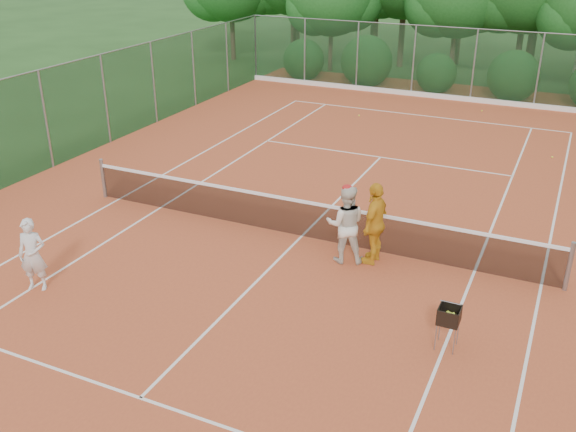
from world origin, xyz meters
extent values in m
plane|color=#204719|center=(0.00, 0.00, 0.00)|extent=(120.00, 120.00, 0.00)
cube|color=#B7502A|center=(0.00, 0.00, 0.01)|extent=(18.00, 36.00, 0.02)
cylinder|color=gray|center=(-5.94, 0.00, 0.57)|extent=(0.10, 0.10, 1.10)
cylinder|color=gray|center=(5.94, 0.00, 0.57)|extent=(0.10, 0.10, 1.10)
cube|color=black|center=(0.00, 0.00, 0.48)|extent=(11.87, 0.03, 0.86)
cube|color=white|center=(0.00, 0.00, 0.95)|extent=(11.87, 0.04, 0.07)
imported|color=silver|center=(-3.99, -4.50, 0.80)|extent=(0.67, 0.56, 1.56)
imported|color=silver|center=(1.36, -0.70, 0.92)|extent=(1.05, 0.94, 1.80)
ellipsoid|color=#B41818|center=(1.36, -0.70, 1.78)|extent=(0.22, 0.22, 0.14)
imported|color=gold|center=(1.95, -0.46, 0.96)|extent=(0.55, 1.14, 1.88)
cylinder|color=gray|center=(3.96, -3.17, 0.28)|extent=(0.02, 0.02, 0.53)
cylinder|color=gray|center=(4.29, -2.84, 0.28)|extent=(0.02, 0.02, 0.53)
cube|color=black|center=(4.12, -3.01, 0.70)|extent=(0.36, 0.36, 0.31)
sphere|color=#DAEF37|center=(-2.23, 10.74, 0.05)|extent=(0.07, 0.07, 0.07)
sphere|color=gold|center=(2.04, 13.48, 0.05)|extent=(0.07, 0.07, 0.07)
sphere|color=yellow|center=(5.06, 8.65, 0.05)|extent=(0.07, 0.07, 0.07)
cube|color=white|center=(0.00, 11.88, 0.02)|extent=(11.03, 0.06, 0.01)
cube|color=white|center=(-5.49, 0.00, 0.02)|extent=(0.06, 23.77, 0.01)
cube|color=white|center=(5.49, 0.00, 0.02)|extent=(0.06, 23.77, 0.01)
cube|color=white|center=(-4.11, 0.00, 0.02)|extent=(0.06, 23.77, 0.01)
cube|color=white|center=(4.11, 0.00, 0.02)|extent=(0.06, 23.77, 0.01)
cube|color=white|center=(0.00, 6.40, 0.02)|extent=(8.23, 0.06, 0.01)
cube|color=white|center=(0.00, -6.40, 0.02)|extent=(8.23, 0.06, 0.01)
cube|color=white|center=(0.00, 0.00, 0.02)|extent=(0.06, 12.80, 0.01)
cube|color=#19381E|center=(0.00, 15.00, 1.52)|extent=(18.00, 0.02, 3.00)
cylinder|color=gray|center=(-9.00, 15.00, 1.52)|extent=(0.07, 0.07, 3.00)
cylinder|color=gray|center=(-9.00, 15.00, 1.52)|extent=(0.07, 0.07, 3.00)
cylinder|color=brown|center=(-12.50, 19.00, 1.88)|extent=(0.26, 0.26, 3.75)
cylinder|color=brown|center=(-9.50, 20.50, 2.20)|extent=(0.30, 0.30, 4.40)
cylinder|color=brown|center=(-6.50, 18.50, 1.60)|extent=(0.22, 0.22, 3.20)
cylinder|color=brown|center=(-3.50, 21.00, 2.25)|extent=(0.31, 0.31, 4.50)
cylinder|color=brown|center=(-0.50, 19.50, 1.75)|extent=(0.24, 0.24, 3.50)
cylinder|color=brown|center=(2.50, 20.00, 2.05)|extent=(0.28, 0.28, 4.10)
camera|label=1|loc=(5.53, -12.76, 6.90)|focal=40.00mm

